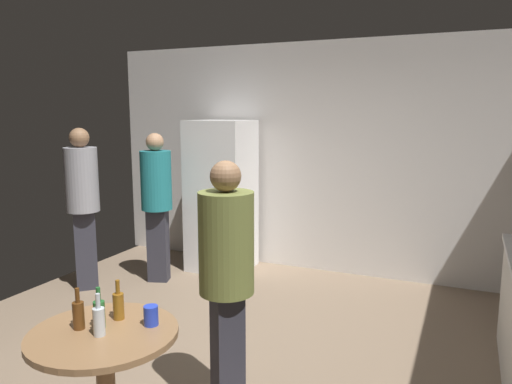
# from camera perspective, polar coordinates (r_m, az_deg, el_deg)

# --- Properties ---
(ground_plane) EXTENTS (5.20, 5.20, 0.10)m
(ground_plane) POSITION_cam_1_polar(r_m,az_deg,el_deg) (3.90, -5.46, -20.67)
(ground_plane) COLOR #7A6651
(wall_back) EXTENTS (5.32, 0.06, 2.70)m
(wall_back) POSITION_cam_1_polar(r_m,az_deg,el_deg) (5.84, 6.98, 3.90)
(wall_back) COLOR silver
(wall_back) RESTS_ON ground_plane
(refrigerator) EXTENTS (0.70, 0.68, 1.80)m
(refrigerator) POSITION_cam_1_polar(r_m,az_deg,el_deg) (5.89, -4.07, -0.42)
(refrigerator) COLOR white
(refrigerator) RESTS_ON ground_plane
(foreground_table) EXTENTS (0.80, 0.80, 0.73)m
(foreground_table) POSITION_cam_1_polar(r_m,az_deg,el_deg) (2.89, -17.31, -17.14)
(foreground_table) COLOR olive
(foreground_table) RESTS_ON ground_plane
(beer_bottle_amber) EXTENTS (0.06, 0.06, 0.23)m
(beer_bottle_amber) POSITION_cam_1_polar(r_m,az_deg,el_deg) (2.94, -15.76, -12.57)
(beer_bottle_amber) COLOR #8C5919
(beer_bottle_amber) RESTS_ON foreground_table
(beer_bottle_brown) EXTENTS (0.06, 0.06, 0.23)m
(beer_bottle_brown) POSITION_cam_1_polar(r_m,az_deg,el_deg) (2.88, -20.02, -13.25)
(beer_bottle_brown) COLOR #593314
(beer_bottle_brown) RESTS_ON foreground_table
(beer_bottle_green) EXTENTS (0.06, 0.06, 0.23)m
(beer_bottle_green) POSITION_cam_1_polar(r_m,az_deg,el_deg) (2.85, -17.83, -13.32)
(beer_bottle_green) COLOR #26662D
(beer_bottle_green) RESTS_ON foreground_table
(beer_bottle_clear) EXTENTS (0.06, 0.06, 0.23)m
(beer_bottle_clear) POSITION_cam_1_polar(r_m,az_deg,el_deg) (2.77, -17.87, -14.07)
(beer_bottle_clear) COLOR silver
(beer_bottle_clear) RESTS_ON foreground_table
(plastic_cup_blue) EXTENTS (0.08, 0.08, 0.11)m
(plastic_cup_blue) POSITION_cam_1_polar(r_m,az_deg,el_deg) (2.83, -12.16, -13.92)
(plastic_cup_blue) COLOR blue
(plastic_cup_blue) RESTS_ON foreground_table
(person_in_teal_shirt) EXTENTS (0.43, 0.43, 1.67)m
(person_in_teal_shirt) POSITION_cam_1_polar(r_m,az_deg,el_deg) (5.52, -11.53, -0.43)
(person_in_teal_shirt) COLOR #2D2D38
(person_in_teal_shirt) RESTS_ON ground_plane
(person_in_olive_shirt) EXTENTS (0.48, 0.48, 1.61)m
(person_in_olive_shirt) POSITION_cam_1_polar(r_m,az_deg,el_deg) (3.03, -3.46, -9.03)
(person_in_olive_shirt) COLOR #2D2D38
(person_in_olive_shirt) RESTS_ON ground_plane
(person_in_gray_shirt) EXTENTS (0.48, 0.48, 1.73)m
(person_in_gray_shirt) POSITION_cam_1_polar(r_m,az_deg,el_deg) (5.47, -19.58, -0.45)
(person_in_gray_shirt) COLOR #2D2D38
(person_in_gray_shirt) RESTS_ON ground_plane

